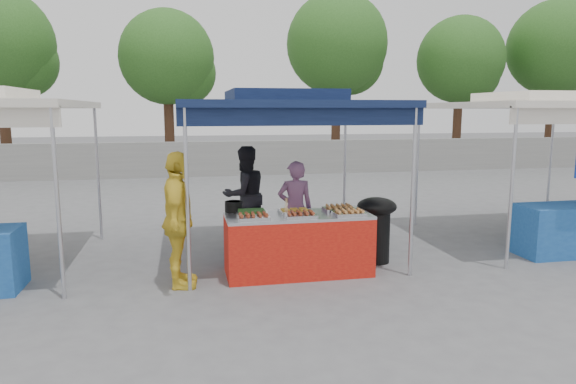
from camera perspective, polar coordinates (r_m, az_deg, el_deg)
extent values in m
plane|color=#5C5C5E|center=(7.40, 0.94, -8.78)|extent=(80.00, 80.00, 0.00)
cube|color=gray|center=(18.02, -6.66, 3.72)|extent=(40.00, 0.25, 1.20)
cylinder|color=silver|center=(6.47, -11.13, -1.06)|extent=(0.05, 0.05, 2.30)
cylinder|color=silver|center=(7.15, 13.68, -0.19)|extent=(0.05, 0.05, 2.30)
cylinder|color=silver|center=(9.44, -11.31, 2.10)|extent=(0.05, 0.05, 2.30)
cylinder|color=silver|center=(9.91, 6.31, 2.55)|extent=(0.05, 0.05, 2.30)
cube|color=#101D42|center=(8.02, -0.58, 9.66)|extent=(3.20, 3.20, 0.10)
cube|color=#101D42|center=(8.02, -0.58, 10.59)|extent=(1.65, 1.65, 0.18)
cube|color=#101D42|center=(6.55, 1.95, 8.47)|extent=(3.20, 0.04, 0.25)
cylinder|color=silver|center=(6.64, -24.19, -1.44)|extent=(0.05, 0.05, 2.30)
cylinder|color=silver|center=(9.55, -20.35, 1.79)|extent=(0.05, 0.05, 2.30)
cylinder|color=silver|center=(7.90, 23.58, 0.17)|extent=(0.05, 0.05, 2.30)
cylinder|color=silver|center=(10.47, 14.16, 2.67)|extent=(0.05, 0.05, 2.30)
cylinder|color=silver|center=(12.08, 27.12, 2.77)|extent=(0.05, 0.05, 2.30)
cube|color=silver|center=(9.92, 26.20, 8.63)|extent=(3.20, 3.20, 0.10)
cube|color=silver|center=(9.92, 26.25, 9.38)|extent=(1.65, 1.65, 0.18)
cube|color=#1F57A6|center=(9.33, 29.09, -3.64)|extent=(1.80, 0.70, 0.80)
cylinder|color=#422819|center=(20.56, -29.00, 7.31)|extent=(0.36, 0.36, 4.07)
sphere|color=#2D5F1F|center=(20.65, -27.63, 12.76)|extent=(2.56, 2.56, 2.56)
cylinder|color=#422819|center=(19.64, -13.07, 7.70)|extent=(0.36, 0.36, 3.74)
sphere|color=#2D5F1F|center=(19.73, -13.32, 14.38)|extent=(3.42, 3.42, 3.42)
sphere|color=#2D5F1F|center=(19.88, -11.47, 12.85)|extent=(2.35, 2.35, 2.35)
cylinder|color=#422819|center=(20.96, 5.35, 8.80)|extent=(0.36, 0.36, 4.35)
sphere|color=#2D5F1F|center=(21.11, 5.46, 16.07)|extent=(3.98, 3.98, 3.98)
sphere|color=#2D5F1F|center=(21.42, 6.86, 14.27)|extent=(2.73, 2.73, 2.73)
cylinder|color=#422819|center=(22.98, 18.30, 7.83)|extent=(0.36, 0.36, 3.89)
sphere|color=#2D5F1F|center=(23.07, 18.61, 13.76)|extent=(3.55, 3.55, 3.55)
sphere|color=#2D5F1F|center=(23.50, 19.58, 12.26)|extent=(2.44, 2.44, 2.44)
cylinder|color=#422819|center=(25.36, 27.16, 7.95)|extent=(0.36, 0.36, 4.40)
sphere|color=#2D5F1F|center=(25.50, 27.62, 14.03)|extent=(4.03, 4.03, 4.03)
sphere|color=#2D5F1F|center=(25.97, 28.28, 12.47)|extent=(2.77, 2.77, 2.77)
cube|color=red|center=(7.19, 1.12, -5.95)|extent=(2.00, 0.80, 0.81)
cube|color=silver|center=(7.09, 1.14, -2.63)|extent=(2.00, 0.80, 0.04)
cube|color=silver|center=(6.74, -3.86, -2.89)|extent=(0.42, 0.30, 0.05)
cube|color=maroon|center=(6.73, -3.87, -2.58)|extent=(0.35, 0.25, 0.02)
cube|color=silver|center=(6.85, 1.31, -2.67)|extent=(0.42, 0.30, 0.05)
cube|color=maroon|center=(6.84, 1.31, -2.37)|extent=(0.35, 0.25, 0.02)
cube|color=silver|center=(7.03, 6.81, -2.43)|extent=(0.42, 0.30, 0.05)
cube|color=#B3763D|center=(7.02, 6.82, -2.13)|extent=(0.35, 0.25, 0.02)
cube|color=silver|center=(7.03, -4.06, -2.38)|extent=(0.42, 0.30, 0.05)
cube|color=#28591E|center=(7.02, -4.06, -2.09)|extent=(0.35, 0.25, 0.02)
cube|color=silver|center=(7.13, 0.71, -2.20)|extent=(0.42, 0.30, 0.05)
cube|color=gold|center=(7.12, 0.71, -1.91)|extent=(0.35, 0.25, 0.02)
cube|color=silver|center=(7.34, 5.66, -1.92)|extent=(0.42, 0.30, 0.05)
cube|color=#B3763D|center=(7.33, 5.66, -1.63)|extent=(0.35, 0.25, 0.02)
cylinder|color=black|center=(7.28, -6.04, -1.61)|extent=(0.26, 0.26, 0.15)
cylinder|color=silver|center=(6.76, -0.20, -2.67)|extent=(0.07, 0.07, 0.09)
cylinder|color=black|center=(7.85, 9.75, -4.86)|extent=(0.41, 0.41, 0.79)
ellipsoid|color=black|center=(7.75, 9.84, -1.53)|extent=(0.59, 0.59, 0.27)
cube|color=#1438A6|center=(7.86, -3.73, -6.55)|extent=(0.51, 0.36, 0.31)
cube|color=#1438A6|center=(7.93, 1.98, -6.30)|extent=(0.55, 0.39, 0.33)
cube|color=#1438A6|center=(7.86, 2.00, -4.06)|extent=(0.51, 0.36, 0.30)
imported|color=#8C5981|center=(7.97, 0.81, -1.90)|extent=(0.57, 0.40, 1.50)
imported|color=black|center=(8.81, -4.82, -0.32)|extent=(1.00, 0.90, 1.67)
imported|color=yellow|center=(6.69, -12.09, -3.10)|extent=(0.50, 1.06, 1.76)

